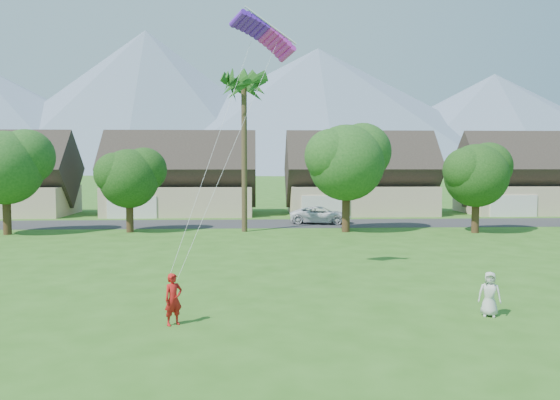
{
  "coord_description": "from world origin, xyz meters",
  "views": [
    {
      "loc": [
        -1.08,
        -14.58,
        5.52
      ],
      "look_at": [
        0.0,
        10.0,
        3.8
      ],
      "focal_mm": 35.0,
      "sensor_mm": 36.0,
      "label": 1
    }
  ],
  "objects": [
    {
      "name": "houses_row",
      "position": [
        0.49,
        42.99,
        3.44
      ],
      "size": [
        72.75,
        8.19,
        8.86
      ],
      "color": "beige",
      "rests_on": "ground"
    },
    {
      "name": "fan_palm",
      "position": [
        -2.0,
        28.5,
        11.8
      ],
      "size": [
        3.0,
        3.0,
        13.8
      ],
      "color": "#4C3D26",
      "rests_on": "ground"
    },
    {
      "name": "mountain_ridge",
      "position": [
        10.4,
        260.0,
        29.07
      ],
      "size": [
        540.0,
        240.0,
        70.0
      ],
      "color": "slate",
      "rests_on": "ground"
    },
    {
      "name": "parafoil_kite",
      "position": [
        -0.69,
        10.75,
        11.4
      ],
      "size": [
        3.32,
        1.55,
        0.5
      ],
      "rotation": [
        0.0,
        0.0,
        0.43
      ],
      "color": "#5F1BCF",
      "rests_on": "ground"
    },
    {
      "name": "parked_car",
      "position": [
        4.71,
        34.0,
        0.75
      ],
      "size": [
        5.8,
        3.49,
        1.51
      ],
      "primitive_type": "imported",
      "rotation": [
        0.0,
        0.0,
        1.38
      ],
      "color": "white",
      "rests_on": "ground"
    },
    {
      "name": "watcher",
      "position": [
        7.26,
        4.28,
        0.8
      ],
      "size": [
        0.91,
        0.74,
        1.61
      ],
      "primitive_type": "imported",
      "rotation": [
        0.0,
        0.0,
        -0.33
      ],
      "color": "beige",
      "rests_on": "ground"
    },
    {
      "name": "ground",
      "position": [
        0.0,
        0.0,
        0.0
      ],
      "size": [
        500.0,
        500.0,
        0.0
      ],
      "primitive_type": "plane",
      "color": "#2D6019",
      "rests_on": "ground"
    },
    {
      "name": "street",
      "position": [
        0.0,
        34.0,
        0.01
      ],
      "size": [
        90.0,
        7.0,
        0.01
      ],
      "primitive_type": "cube",
      "color": "#2D2D30",
      "rests_on": "ground"
    },
    {
      "name": "kite_flyer",
      "position": [
        -3.89,
        3.71,
        0.88
      ],
      "size": [
        0.77,
        0.72,
        1.77
      ],
      "primitive_type": "imported",
      "rotation": [
        0.0,
        0.0,
        0.61
      ],
      "color": "red",
      "rests_on": "ground"
    },
    {
      "name": "tree_row",
      "position": [
        -1.14,
        27.92,
        4.89
      ],
      "size": [
        62.27,
        6.67,
        8.45
      ],
      "color": "#47301C",
      "rests_on": "ground"
    }
  ]
}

